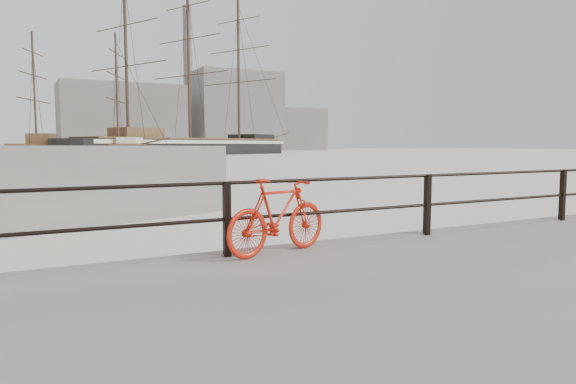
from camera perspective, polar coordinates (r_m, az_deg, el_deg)
name	(u,v)px	position (r m, az deg, el deg)	size (l,w,h in m)	color
ground	(420,254)	(8.95, 14.43, -6.70)	(400.00, 400.00, 0.00)	white
guardrail	(427,205)	(8.71, 15.22, -1.38)	(28.00, 0.10, 1.00)	black
bicycle	(278,216)	(6.96, -1.11, -2.67)	(1.72, 0.26, 1.04)	red
barque_black	(190,155)	(94.23, -10.81, 4.07)	(57.53, 18.83, 32.73)	black
schooner_mid	(78,157)	(82.50, -22.28, 3.61)	(26.23, 11.10, 19.11)	silver
industrial_west	(122,118)	(148.91, -18.00, 7.78)	(32.00, 18.00, 18.00)	gray
industrial_mid	(234,112)	(163.57, -6.04, 8.81)	(26.00, 20.00, 24.00)	gray
industrial_east	(291,130)	(177.62, 0.32, 6.95)	(20.00, 16.00, 14.00)	gray
smokestack	(188,79)	(164.87, -11.03, 12.21)	(2.80, 2.80, 44.00)	gray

